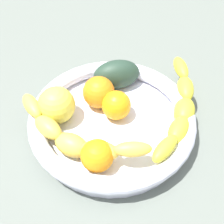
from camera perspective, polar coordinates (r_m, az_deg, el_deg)
The scene contains 9 objects.
kitchen_counter at distance 60.05cm, azimuth 0.00°, elevation -4.18°, with size 120.00×120.00×3.00cm, color #5E665E.
fruit_bowl at distance 56.79cm, azimuth 0.00°, elevation -1.62°, with size 31.51×31.51×5.16cm.
banana_draped_left at distance 57.41cm, azimuth 13.02°, elevation 0.79°, with size 27.53×10.37×4.99cm.
banana_draped_right at distance 51.65cm, azimuth -7.25°, elevation -4.86°, with size 14.05×24.66×5.43cm.
orange_front at distance 58.36cm, azimuth -2.57°, elevation 3.81°, with size 6.34×6.34×6.34cm, color orange.
orange_mid_left at distance 56.36cm, azimuth 0.83°, elevation 1.31°, with size 5.65×5.65×5.65cm, color orange.
orange_mid_right at distance 49.43cm, azimuth -2.86°, elevation -8.37°, with size 5.59×5.59×5.59cm, color orange.
avocado_dark at distance 62.67cm, azimuth 0.87°, elevation 7.20°, with size 9.83×5.63×6.38cm, color #253B2D.
apple_yellow at distance 56.36cm, azimuth -10.61°, elevation 1.32°, with size 7.09×7.09×7.09cm, color #D8D047.
Camera 1 is at (-36.44, -1.44, 49.21)cm, focal length 47.63 mm.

